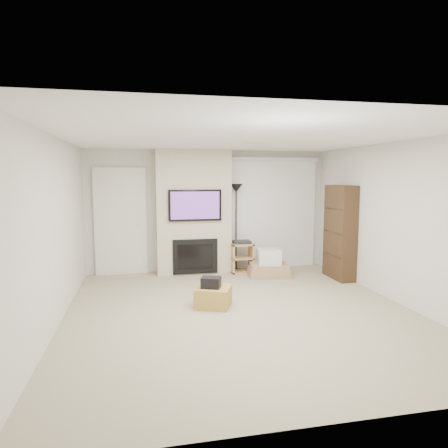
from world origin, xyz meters
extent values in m
cube|color=tan|center=(0.00, 0.00, 0.00)|extent=(5.00, 5.50, 0.00)
cube|color=white|center=(0.00, 0.00, 2.50)|extent=(5.00, 5.50, 0.00)
cube|color=beige|center=(0.00, 2.75, 1.25)|extent=(5.00, 0.00, 2.50)
cube|color=beige|center=(0.00, -2.75, 1.25)|extent=(5.00, 0.00, 2.50)
cube|color=beige|center=(-2.50, 0.00, 1.25)|extent=(0.00, 5.50, 2.50)
cube|color=beige|center=(2.50, 0.00, 1.25)|extent=(0.00, 5.50, 2.50)
cube|color=silver|center=(0.40, 0.80, 2.50)|extent=(0.35, 0.18, 0.01)
cube|color=#AD883A|center=(-0.35, 0.32, 0.15)|extent=(0.65, 0.65, 0.30)
cube|color=black|center=(-0.39, 0.29, 0.38)|extent=(0.34, 0.31, 0.16)
cube|color=beige|center=(-0.35, 2.55, 1.25)|extent=(1.50, 0.40, 2.50)
cube|color=black|center=(-0.35, 2.32, 1.40)|extent=(1.05, 0.06, 0.62)
cube|color=#542A73|center=(-0.35, 2.29, 1.40)|extent=(0.96, 0.00, 0.54)
cube|color=black|center=(-0.35, 2.34, 0.37)|extent=(0.90, 0.04, 0.70)
cube|color=black|center=(-0.35, 2.32, 0.37)|extent=(0.70, 0.02, 0.50)
cube|color=silver|center=(-1.80, 2.71, 1.07)|extent=(1.02, 0.08, 2.14)
cube|color=beige|center=(-1.80, 2.72, 1.02)|extent=(0.90, 0.05, 2.05)
cylinder|color=silver|center=(-1.46, 2.67, 1.00)|extent=(0.07, 0.06, 0.07)
cube|color=silver|center=(1.40, 2.69, 2.33)|extent=(1.98, 0.10, 0.08)
cube|color=white|center=(1.40, 2.70, 1.15)|extent=(1.90, 0.03, 2.29)
cylinder|color=black|center=(0.53, 2.50, 0.01)|extent=(0.27, 0.27, 0.03)
cylinder|color=black|center=(0.53, 2.50, 0.86)|extent=(0.03, 0.03, 1.69)
cone|color=black|center=(0.53, 2.50, 1.73)|extent=(0.27, 0.27, 0.17)
cube|color=tan|center=(0.41, 2.36, 0.30)|extent=(0.04, 0.38, 0.60)
cube|color=tan|center=(0.82, 2.36, 0.30)|extent=(0.04, 0.38, 0.60)
cube|color=tan|center=(0.61, 2.36, 0.01)|extent=(0.45, 0.38, 0.03)
cube|color=tan|center=(0.61, 2.36, 0.30)|extent=(0.45, 0.38, 0.03)
cube|color=tan|center=(0.61, 2.36, 0.58)|extent=(0.45, 0.38, 0.03)
cube|color=black|center=(0.61, 2.36, 0.63)|extent=(0.35, 0.25, 0.06)
cube|color=#A3855C|center=(1.06, 1.93, 0.04)|extent=(0.88, 0.71, 0.09)
cube|color=#A3855C|center=(1.06, 1.93, 0.13)|extent=(0.84, 0.67, 0.08)
cube|color=#A3855C|center=(1.06, 1.93, 0.21)|extent=(0.79, 0.63, 0.08)
cube|color=silver|center=(1.06, 1.93, 0.39)|extent=(0.49, 0.45, 0.29)
cube|color=#322112|center=(2.34, 1.50, 0.90)|extent=(0.30, 0.80, 1.80)
cube|color=#322112|center=(2.32, 1.50, 0.45)|extent=(0.26, 0.72, 0.02)
cube|color=#322112|center=(2.32, 1.50, 0.90)|extent=(0.26, 0.72, 0.02)
cube|color=#322112|center=(2.32, 1.50, 1.35)|extent=(0.26, 0.72, 0.02)
camera|label=1|loc=(-1.39, -5.47, 1.96)|focal=32.00mm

